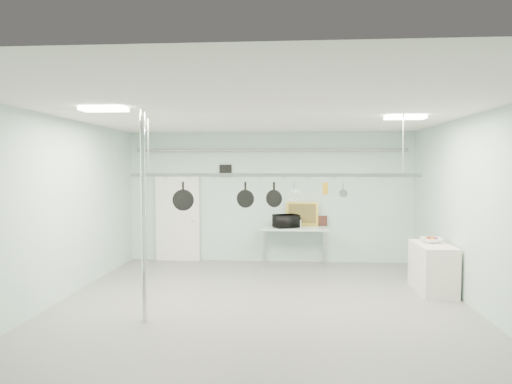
# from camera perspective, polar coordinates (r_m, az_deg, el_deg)

# --- Properties ---
(floor) EXTENTS (8.00, 8.00, 0.00)m
(floor) POSITION_cam_1_polar(r_m,az_deg,el_deg) (7.61, 0.47, -14.70)
(floor) COLOR gray
(floor) RESTS_ON ground
(ceiling) EXTENTS (7.00, 8.00, 0.02)m
(ceiling) POSITION_cam_1_polar(r_m,az_deg,el_deg) (7.30, 0.48, 9.90)
(ceiling) COLOR silver
(ceiling) RESTS_ON back_wall
(back_wall) EXTENTS (7.00, 0.02, 3.20)m
(back_wall) POSITION_cam_1_polar(r_m,az_deg,el_deg) (11.26, 1.75, -0.64)
(back_wall) COLOR #A1C1B4
(back_wall) RESTS_ON floor
(right_wall) EXTENTS (0.02, 8.00, 3.20)m
(right_wall) POSITION_cam_1_polar(r_m,az_deg,el_deg) (7.88, 26.74, -2.51)
(right_wall) COLOR #A1C1B4
(right_wall) RESTS_ON floor
(door) EXTENTS (1.10, 0.10, 2.20)m
(door) POSITION_cam_1_polar(r_m,az_deg,el_deg) (11.58, -9.73, -3.31)
(door) COLOR silver
(door) RESTS_ON floor
(wall_vent) EXTENTS (0.30, 0.04, 0.30)m
(wall_vent) POSITION_cam_1_polar(r_m,az_deg,el_deg) (11.31, -3.83, 2.67)
(wall_vent) COLOR black
(wall_vent) RESTS_ON back_wall
(conduit_pipe) EXTENTS (6.60, 0.07, 0.07)m
(conduit_pipe) POSITION_cam_1_polar(r_m,az_deg,el_deg) (11.15, 1.74, 5.24)
(conduit_pipe) COLOR gray
(conduit_pipe) RESTS_ON back_wall
(chrome_pole) EXTENTS (0.08, 0.08, 3.20)m
(chrome_pole) POSITION_cam_1_polar(r_m,az_deg,el_deg) (7.01, -13.86, -2.92)
(chrome_pole) COLOR silver
(chrome_pole) RESTS_ON floor
(prep_table) EXTENTS (1.60, 0.70, 0.91)m
(prep_table) POSITION_cam_1_polar(r_m,az_deg,el_deg) (10.94, 4.81, -4.79)
(prep_table) COLOR silver
(prep_table) RESTS_ON floor
(side_cabinet) EXTENTS (0.60, 1.20, 0.90)m
(side_cabinet) POSITION_cam_1_polar(r_m,az_deg,el_deg) (9.24, 21.21, -8.84)
(side_cabinet) COLOR silver
(side_cabinet) RESTS_ON floor
(pot_rack) EXTENTS (4.80, 0.06, 1.00)m
(pot_rack) POSITION_cam_1_polar(r_m,az_deg,el_deg) (7.54, 2.14, 2.36)
(pot_rack) COLOR #B7B7BC
(pot_rack) RESTS_ON ceiling
(light_panel_left) EXTENTS (0.65, 0.30, 0.05)m
(light_panel_left) POSITION_cam_1_polar(r_m,az_deg,el_deg) (7.01, -18.48, 9.78)
(light_panel_left) COLOR white
(light_panel_left) RESTS_ON ceiling
(light_panel_right) EXTENTS (0.65, 0.30, 0.05)m
(light_panel_right) POSITION_cam_1_polar(r_m,az_deg,el_deg) (8.12, 18.14, 8.84)
(light_panel_right) COLOR white
(light_panel_right) RESTS_ON ceiling
(microwave) EXTENTS (0.67, 0.58, 0.31)m
(microwave) POSITION_cam_1_polar(r_m,az_deg,el_deg) (10.83, 3.78, -3.64)
(microwave) COLOR black
(microwave) RESTS_ON prep_table
(coffee_canister) EXTENTS (0.16, 0.16, 0.19)m
(coffee_canister) POSITION_cam_1_polar(r_m,az_deg,el_deg) (10.86, 5.25, -3.95)
(coffee_canister) COLOR white
(coffee_canister) RESTS_ON prep_table
(painting_large) EXTENTS (0.79, 0.18, 0.58)m
(painting_large) POSITION_cam_1_polar(r_m,az_deg,el_deg) (11.20, 5.79, -2.75)
(painting_large) COLOR gold
(painting_large) RESTS_ON prep_table
(painting_small) EXTENTS (0.30, 0.10, 0.25)m
(painting_small) POSITION_cam_1_polar(r_m,az_deg,el_deg) (11.24, 8.13, -3.59)
(painting_small) COLOR #371A13
(painting_small) RESTS_ON prep_table
(fruit_bowl) EXTENTS (0.41, 0.41, 0.09)m
(fruit_bowl) POSITION_cam_1_polar(r_m,az_deg,el_deg) (9.31, 21.08, -5.65)
(fruit_bowl) COLOR white
(fruit_bowl) RESTS_ON side_cabinet
(skillet_left) EXTENTS (0.36, 0.09, 0.49)m
(skillet_left) POSITION_cam_1_polar(r_m,az_deg,el_deg) (7.75, -9.10, -0.53)
(skillet_left) COLOR black
(skillet_left) RESTS_ON pot_rack
(skillet_mid) EXTENTS (0.31, 0.12, 0.42)m
(skillet_mid) POSITION_cam_1_polar(r_m,az_deg,el_deg) (7.58, -1.34, -0.33)
(skillet_mid) COLOR black
(skillet_mid) RESTS_ON pot_rack
(skillet_right) EXTENTS (0.29, 0.17, 0.40)m
(skillet_right) POSITION_cam_1_polar(r_m,az_deg,el_deg) (7.55, 2.26, -0.26)
(skillet_right) COLOR black
(skillet_right) RESTS_ON pot_rack
(whisk) EXTENTS (0.25, 0.25, 0.36)m
(whisk) POSITION_cam_1_polar(r_m,az_deg,el_deg) (7.55, 4.85, -0.13)
(whisk) COLOR #A9A9AD
(whisk) RESTS_ON pot_rack
(grater) EXTENTS (0.09, 0.04, 0.21)m
(grater) POSITION_cam_1_polar(r_m,az_deg,el_deg) (7.57, 8.67, 0.42)
(grater) COLOR yellow
(grater) RESTS_ON pot_rack
(saucepan) EXTENTS (0.15, 0.12, 0.24)m
(saucepan) POSITION_cam_1_polar(r_m,az_deg,el_deg) (7.60, 10.84, 0.31)
(saucepan) COLOR silver
(saucepan) RESTS_ON pot_rack
(fruit_cluster) EXTENTS (0.24, 0.24, 0.09)m
(fruit_cluster) POSITION_cam_1_polar(r_m,az_deg,el_deg) (9.30, 21.08, -5.40)
(fruit_cluster) COLOR #A8280F
(fruit_cluster) RESTS_ON fruit_bowl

